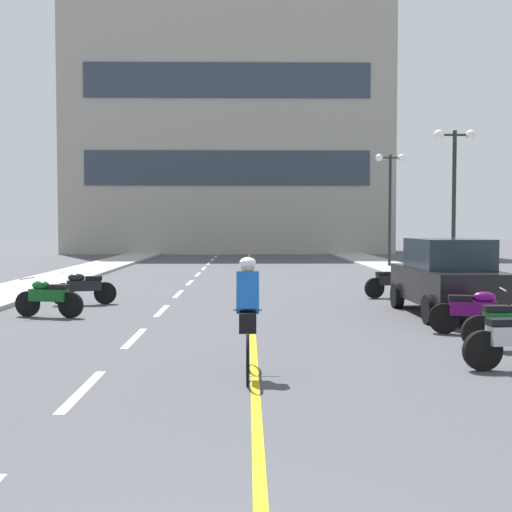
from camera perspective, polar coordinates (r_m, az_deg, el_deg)
name	(u,v)px	position (r m, az deg, el deg)	size (l,w,h in m)	color
ground_plane	(243,285)	(23.68, -1.09, -2.51)	(140.00, 140.00, 0.00)	#47474C
curb_left	(64,277)	(27.66, -16.14, -1.73)	(2.40, 72.00, 0.12)	#A8A8A3
curb_right	(423,277)	(27.58, 14.10, -1.72)	(2.40, 72.00, 0.12)	#A8A8A3
lane_dash_1	(83,390)	(9.10, -14.64, -11.07)	(0.14, 2.20, 0.01)	silver
lane_dash_2	(135,338)	(12.94, -10.35, -6.91)	(0.14, 2.20, 0.01)	silver
lane_dash_3	(162,311)	(16.86, -8.07, -4.65)	(0.14, 2.20, 0.01)	silver
lane_dash_4	(178,294)	(20.80, -6.66, -3.24)	(0.14, 2.20, 0.01)	silver
lane_dash_5	(190,283)	(24.77, -5.71, -2.28)	(0.14, 2.20, 0.01)	silver
lane_dash_6	(198,274)	(28.74, -5.01, -1.59)	(0.14, 2.20, 0.01)	silver
lane_dash_7	(204,268)	(32.72, -4.49, -1.06)	(0.14, 2.20, 0.01)	silver
lane_dash_8	(209,264)	(36.71, -4.08, -0.65)	(0.14, 2.20, 0.01)	silver
lane_dash_9	(212,260)	(40.69, -3.75, -0.32)	(0.14, 2.20, 0.01)	silver
lane_dash_10	(216,256)	(44.68, -3.48, -0.04)	(0.14, 2.20, 0.01)	silver
lane_dash_11	(218,254)	(48.68, -3.25, 0.19)	(0.14, 2.20, 0.01)	silver
centre_line_yellow	(250,278)	(26.67, -0.51, -1.91)	(0.12, 66.00, 0.01)	gold
office_building	(229,120)	(53.03, -2.32, 11.55)	(24.16, 9.73, 20.59)	#9E998E
street_lamp_mid	(454,172)	(24.03, 16.63, 6.94)	(1.46, 0.36, 5.29)	black
street_lamp_far	(390,185)	(33.55, 11.42, 5.99)	(1.46, 0.36, 5.49)	black
parked_car_near	(448,277)	(16.42, 16.11, -1.73)	(2.02, 4.25, 1.82)	black
motorcycle_3	(512,323)	(12.29, 21.07, -5.35)	(1.70, 0.60, 0.92)	black
motorcycle_4	(474,311)	(13.74, 18.15, -4.47)	(1.69, 0.63, 0.92)	black
motorcycle_5	(48,297)	(16.20, -17.36, -3.38)	(1.68, 0.66, 0.92)	black
motorcycle_6	(84,287)	(18.42, -14.55, -2.62)	(1.67, 0.71, 0.92)	black
motorcycle_7	(392,282)	(19.97, 11.57, -2.18)	(1.67, 0.71, 0.92)	black
cyclist_rider	(248,314)	(9.49, -0.71, -4.99)	(0.42, 1.77, 1.71)	black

